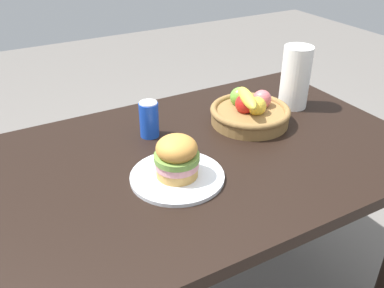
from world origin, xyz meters
The scene contains 6 objects.
dining_table centered at (0.00, 0.00, 0.65)m, with size 1.40×0.90×0.75m.
plate centered at (-0.14, -0.09, 0.76)m, with size 0.28×0.28×0.01m, color white.
sandwich centered at (-0.14, -0.09, 0.82)m, with size 0.13×0.13×0.13m.
soda_can centered at (-0.11, 0.19, 0.81)m, with size 0.07×0.07×0.13m.
fruit_basket centered at (0.25, 0.10, 0.79)m, with size 0.29×0.29×0.14m.
paper_towel_roll centered at (0.49, 0.13, 0.87)m, with size 0.11×0.11×0.24m, color white.
Camera 1 is at (-0.60, -0.99, 1.46)m, focal length 39.22 mm.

